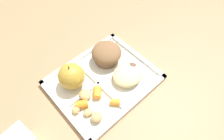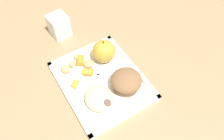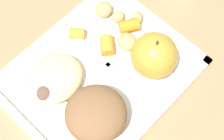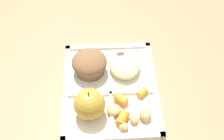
{
  "view_description": "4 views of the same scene",
  "coord_description": "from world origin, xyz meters",
  "px_view_note": "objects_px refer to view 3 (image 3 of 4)",
  "views": [
    {
      "loc": [
        -0.21,
        -0.27,
        0.55
      ],
      "look_at": [
        0.02,
        -0.01,
        0.06
      ],
      "focal_mm": 31.42,
      "sensor_mm": 36.0,
      "label": 1
    },
    {
      "loc": [
        0.38,
        -0.19,
        0.65
      ],
      "look_at": [
        0.01,
        0.03,
        0.06
      ],
      "focal_mm": 36.29,
      "sensor_mm": 36.0,
      "label": 2
    },
    {
      "loc": [
        0.17,
        0.19,
        0.59
      ],
      "look_at": [
        -0.01,
        0.02,
        0.06
      ],
      "focal_mm": 56.42,
      "sensor_mm": 36.0,
      "label": 3
    },
    {
      "loc": [
        -0.5,
        0.02,
        0.71
      ],
      "look_at": [
        0.02,
        -0.01,
        0.06
      ],
      "focal_mm": 49.58,
      "sensor_mm": 36.0,
      "label": 4
    }
  ],
  "objects_px": {
    "lunch_tray": "(100,75)",
    "plastic_fork": "(35,85)",
    "bran_muffin": "(96,115)",
    "green_apple": "(154,56)"
  },
  "relations": [
    {
      "from": "lunch_tray",
      "to": "plastic_fork",
      "type": "distance_m",
      "value": 0.12
    },
    {
      "from": "bran_muffin",
      "to": "plastic_fork",
      "type": "relative_size",
      "value": 0.7
    },
    {
      "from": "lunch_tray",
      "to": "bran_muffin",
      "type": "distance_m",
      "value": 0.09
    },
    {
      "from": "plastic_fork",
      "to": "green_apple",
      "type": "bearing_deg",
      "value": 144.07
    },
    {
      "from": "lunch_tray",
      "to": "plastic_fork",
      "type": "bearing_deg",
      "value": -35.84
    },
    {
      "from": "green_apple",
      "to": "plastic_fork",
      "type": "xyz_separation_m",
      "value": [
        0.17,
        -0.12,
        -0.04
      ]
    },
    {
      "from": "lunch_tray",
      "to": "bran_muffin",
      "type": "relative_size",
      "value": 3.19
    },
    {
      "from": "green_apple",
      "to": "plastic_fork",
      "type": "height_order",
      "value": "green_apple"
    },
    {
      "from": "lunch_tray",
      "to": "green_apple",
      "type": "xyz_separation_m",
      "value": [
        -0.08,
        0.06,
        0.04
      ]
    },
    {
      "from": "lunch_tray",
      "to": "green_apple",
      "type": "height_order",
      "value": "green_apple"
    }
  ]
}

